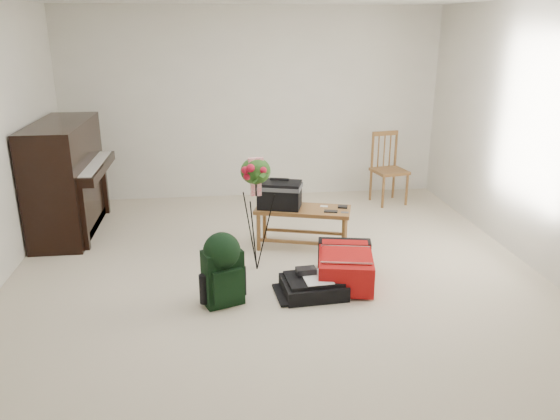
{
  "coord_description": "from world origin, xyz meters",
  "views": [
    {
      "loc": [
        -0.54,
        -4.54,
        2.24
      ],
      "look_at": [
        0.06,
        0.35,
        0.57
      ],
      "focal_mm": 35.0,
      "sensor_mm": 36.0,
      "label": 1
    }
  ],
  "objects": [
    {
      "name": "black_duffel",
      "position": [
        0.28,
        -0.29,
        0.08
      ],
      "size": [
        0.57,
        0.47,
        0.23
      ],
      "rotation": [
        0.0,
        0.0,
        0.08
      ],
      "color": "black",
      "rests_on": "floor"
    },
    {
      "name": "wall_right",
      "position": [
        2.5,
        0.0,
        1.25
      ],
      "size": [
        0.04,
        5.5,
        2.5
      ],
      "primitive_type": "cube",
      "color": "silver",
      "rests_on": "floor"
    },
    {
      "name": "bench",
      "position": [
        0.19,
        0.76,
        0.53
      ],
      "size": [
        1.05,
        0.66,
        0.76
      ],
      "rotation": [
        0.0,
        0.0,
        -0.29
      ],
      "color": "brown",
      "rests_on": "floor"
    },
    {
      "name": "red_suitcase",
      "position": [
        0.6,
        -0.05,
        0.16
      ],
      "size": [
        0.61,
        0.8,
        0.31
      ],
      "rotation": [
        0.0,
        0.0,
        -0.2
      ],
      "color": "#B21407",
      "rests_on": "floor"
    },
    {
      "name": "piano",
      "position": [
        -2.19,
        1.6,
        0.6
      ],
      "size": [
        0.71,
        1.5,
        1.25
      ],
      "color": "black",
      "rests_on": "floor"
    },
    {
      "name": "flower_stand",
      "position": [
        -0.17,
        0.29,
        0.56
      ],
      "size": [
        0.4,
        0.4,
        1.14
      ],
      "rotation": [
        0.0,
        0.0,
        0.15
      ],
      "color": "black",
      "rests_on": "floor"
    },
    {
      "name": "green_backpack",
      "position": [
        -0.51,
        -0.37,
        0.35
      ],
      "size": [
        0.37,
        0.34,
        0.64
      ],
      "rotation": [
        0.0,
        0.0,
        0.34
      ],
      "color": "black",
      "rests_on": "floor"
    },
    {
      "name": "floor",
      "position": [
        0.0,
        0.0,
        0.0
      ],
      "size": [
        5.0,
        5.5,
        0.01
      ],
      "primitive_type": "cube",
      "color": "beige",
      "rests_on": "ground"
    },
    {
      "name": "dining_chair",
      "position": [
        1.74,
        2.21,
        0.45
      ],
      "size": [
        0.47,
        0.47,
        0.93
      ],
      "rotation": [
        0.0,
        0.0,
        0.2
      ],
      "color": "brown",
      "rests_on": "floor"
    },
    {
      "name": "wall_back",
      "position": [
        0.0,
        2.75,
        1.25
      ],
      "size": [
        5.0,
        0.04,
        2.5
      ],
      "primitive_type": "cube",
      "color": "silver",
      "rests_on": "floor"
    }
  ]
}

